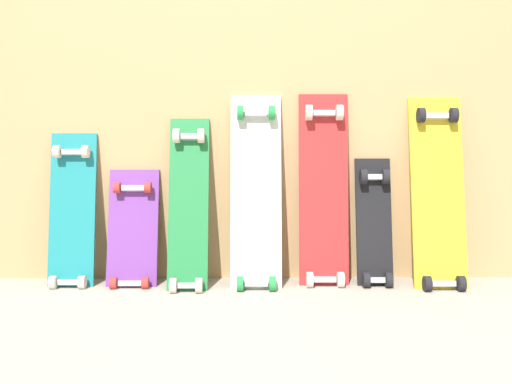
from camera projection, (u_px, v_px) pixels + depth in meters
The scene contains 9 objects.
ground_plane at pixel (256, 281), 2.69m from camera, with size 12.00×12.00×0.00m, color #A89E8E.
plywood_wall_panel at pixel (256, 126), 2.68m from camera, with size 2.43×0.04×1.42m, color tan.
skateboard_teal at pixel (72, 217), 2.61m from camera, with size 0.21×0.21×0.75m.
skateboard_purple at pixel (133, 236), 2.62m from camera, with size 0.23×0.21×0.59m.
skateboard_green at pixel (188, 210), 2.57m from camera, with size 0.18×0.28×0.81m.
skateboard_white at pixel (256, 198), 2.59m from camera, with size 0.23×0.26×0.92m.
skateboard_red at pixel (324, 196), 2.62m from camera, with size 0.22×0.20×0.92m.
skateboard_black at pixel (374, 228), 2.63m from camera, with size 0.16×0.21×0.63m.
skateboard_yellow at pixel (438, 199), 2.59m from camera, with size 0.24×0.27×0.91m.
Camera 1 is at (-0.02, -2.63, 0.69)m, focal length 40.70 mm.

